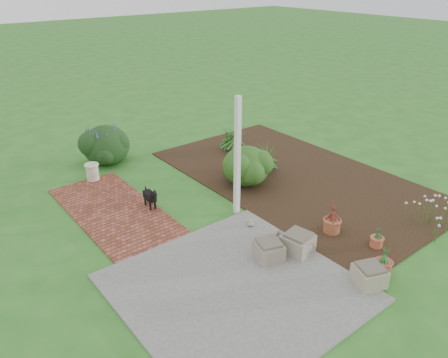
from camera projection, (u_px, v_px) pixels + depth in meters
ground at (228, 219)px, 8.92m from camera, size 80.00×80.00×0.00m
concrete_patio at (236, 288)px, 6.98m from camera, size 3.50×3.50×0.04m
brick_path at (114, 210)px, 9.21m from camera, size 1.60×3.50×0.04m
garden_bed at (295, 177)px, 10.66m from camera, size 4.00×7.00×0.03m
veranda_post at (237, 158)px, 8.62m from camera, size 0.10×0.10×2.50m
stone_trough_near at (369, 276)px, 6.98m from camera, size 0.57×0.57×0.30m
stone_trough_mid at (298, 244)px, 7.77m from camera, size 0.57×0.57×0.32m
stone_trough_far at (269, 251)px, 7.60m from camera, size 0.57×0.57×0.30m
black_dog at (150, 196)px, 9.15m from camera, size 0.19×0.54×0.46m
cream_ceramic_urn at (92, 172)px, 10.43m from camera, size 0.35×0.35×0.39m
evergreen_shrub at (246, 165)px, 10.15m from camera, size 1.33×1.33×0.94m
agapanthus_clump_back at (265, 155)px, 10.77m from camera, size 1.03×1.03×0.88m
agapanthus_clump_front at (232, 136)px, 12.02m from camera, size 1.13×1.13×0.83m
pink_flower_patch at (430, 214)px, 8.45m from camera, size 1.04×1.04×0.61m
terracotta_pot_bronze at (332, 225)px, 8.40m from camera, size 0.35×0.35×0.26m
terracotta_pot_small_left at (377, 242)px, 7.97m from camera, size 0.26×0.26×0.19m
terracotta_pot_small_right at (383, 267)px, 7.25m from camera, size 0.33×0.33×0.24m
purple_flowering_bush at (106, 144)px, 11.30m from camera, size 1.46×1.46×1.03m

